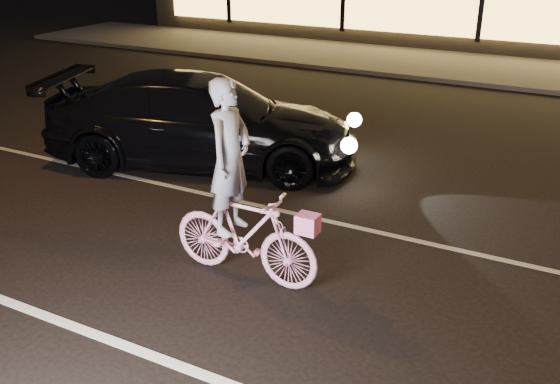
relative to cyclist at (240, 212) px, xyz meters
The scene contains 6 objects.
ground 0.93m from the cyclist, 153.90° to the right, with size 90.00×90.00×0.00m, color black.
lane_stripe_near 1.91m from the cyclist, 102.33° to the right, with size 60.00×0.12×0.01m, color silver.
lane_stripe_far 2.03m from the cyclist, 101.40° to the left, with size 60.00×0.10×0.01m, color gray.
sidewalk 12.85m from the cyclist, 91.64° to the left, with size 30.00×4.00×0.12m, color #383533.
cyclist is the anchor object (origin of this frame).
sedan 3.89m from the cyclist, 130.71° to the left, with size 5.65×3.67×1.52m.
Camera 1 is at (3.73, -5.22, 3.79)m, focal length 40.00 mm.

